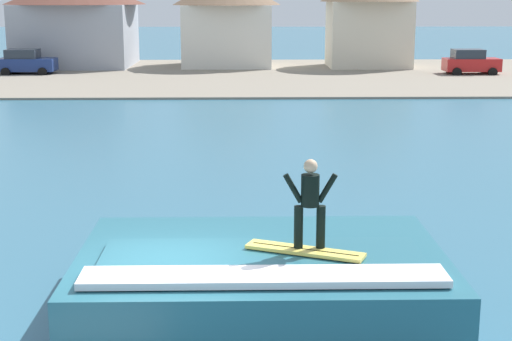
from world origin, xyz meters
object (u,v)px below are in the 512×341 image
at_px(house_small_cottage, 227,15).
at_px(car_far_shore, 471,62).
at_px(surfboard, 305,251).
at_px(house_with_chimney, 76,16).
at_px(wave_crest, 261,280).
at_px(surfer, 310,199).
at_px(house_gabled_white, 369,11).
at_px(car_near_shore, 26,62).

bearing_deg(house_small_cottage, car_far_shore, -20.73).
bearing_deg(house_small_cottage, surfboard, -87.54).
bearing_deg(house_small_cottage, house_with_chimney, 176.16).
xyz_separation_m(wave_crest, surfboard, (0.75, -0.40, 0.70)).
xyz_separation_m(surfer, car_far_shore, (15.26, 42.49, -1.25)).
relative_size(house_gabled_white, house_small_cottage, 0.91).
height_order(house_gabled_white, house_small_cottage, house_gabled_white).
height_order(wave_crest, car_near_shore, car_near_shore).
bearing_deg(house_small_cottage, wave_crest, -88.40).
bearing_deg(wave_crest, car_near_shore, 109.98).
distance_m(wave_crest, house_with_chimney, 51.42).
relative_size(wave_crest, house_small_cottage, 0.78).
height_order(wave_crest, house_with_chimney, house_with_chimney).
xyz_separation_m(car_far_shore, house_with_chimney, (-29.35, 7.41, 3.03)).
distance_m(wave_crest, car_near_shore, 45.71).
bearing_deg(house_with_chimney, house_small_cottage, -3.84).
xyz_separation_m(surfboard, house_small_cottage, (-2.11, 49.17, 2.79)).
relative_size(surfer, house_gabled_white, 0.21).
distance_m(surfboard, surfer, 0.91).
bearing_deg(car_near_shore, surfer, -69.19).
xyz_separation_m(surfboard, car_near_shore, (-16.37, 43.36, -0.34)).
xyz_separation_m(surfer, house_gabled_white, (8.82, 48.20, 2.20)).
height_order(surfboard, house_with_chimney, house_with_chimney).
relative_size(car_near_shore, car_far_shore, 1.02).
bearing_deg(car_far_shore, wave_crest, -110.89).
bearing_deg(surfer, surfboard, -138.48).
xyz_separation_m(wave_crest, house_gabled_white, (9.65, 47.87, 3.81)).
bearing_deg(surfer, house_small_cottage, 92.56).
height_order(house_with_chimney, house_small_cottage, house_with_chimney).
relative_size(surfboard, house_gabled_white, 0.27).
bearing_deg(car_far_shore, house_with_chimney, 165.84).
xyz_separation_m(surfboard, surfer, (0.08, 0.07, 0.91)).
height_order(car_near_shore, house_gabled_white, house_gabled_white).
bearing_deg(car_far_shore, surfboard, -109.82).
relative_size(car_near_shore, house_small_cottage, 0.47).
bearing_deg(house_gabled_white, house_with_chimney, 175.76).
distance_m(surfboard, car_near_shore, 46.35).
relative_size(wave_crest, car_near_shore, 1.66).
relative_size(surfboard, surfer, 1.32).
bearing_deg(car_near_shore, surfboard, -69.32).
bearing_deg(house_small_cottage, house_gabled_white, -4.67).
relative_size(surfboard, house_with_chimney, 0.19).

